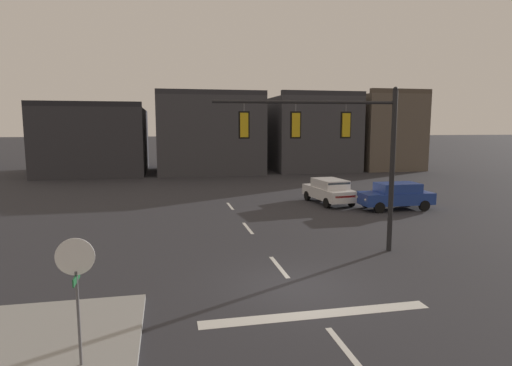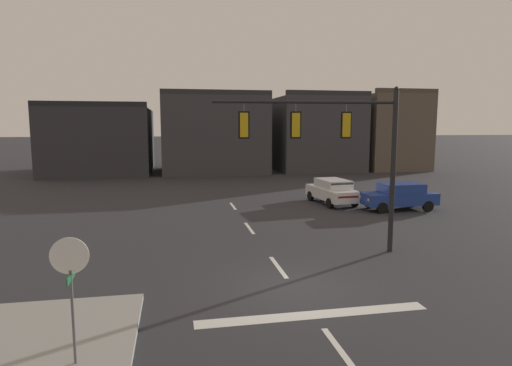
# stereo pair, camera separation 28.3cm
# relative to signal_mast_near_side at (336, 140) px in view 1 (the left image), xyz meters

# --- Properties ---
(ground_plane) EXTENTS (400.00, 400.00, 0.00)m
(ground_plane) POSITION_rel_signal_mast_near_side_xyz_m (-2.57, -3.24, -4.50)
(ground_plane) COLOR #2B2B30
(stop_bar_paint) EXTENTS (6.40, 0.50, 0.01)m
(stop_bar_paint) POSITION_rel_signal_mast_near_side_xyz_m (-2.57, -5.24, -4.49)
(stop_bar_paint) COLOR silver
(stop_bar_paint) RESTS_ON ground
(lane_centreline) EXTENTS (0.16, 26.40, 0.01)m
(lane_centreline) POSITION_rel_signal_mast_near_side_xyz_m (-2.57, -1.24, -4.49)
(lane_centreline) COLOR silver
(lane_centreline) RESTS_ON ground
(signal_mast_near_side) EXTENTS (7.15, 0.83, 6.54)m
(signal_mast_near_side) POSITION_rel_signal_mast_near_side_xyz_m (0.00, 0.00, 0.00)
(signal_mast_near_side) COLOR black
(signal_mast_near_side) RESTS_ON ground
(stop_sign) EXTENTS (0.76, 0.64, 2.83)m
(stop_sign) POSITION_rel_signal_mast_near_side_xyz_m (-8.26, -6.79, -2.35)
(stop_sign) COLOR #56565B
(stop_sign) RESTS_ON ground
(car_lot_nearside) EXTENTS (4.47, 1.95, 1.61)m
(car_lot_nearside) POSITION_rel_signal_mast_near_side_xyz_m (7.13, 7.71, -3.64)
(car_lot_nearside) COLOR navy
(car_lot_nearside) RESTS_ON ground
(car_lot_middle) EXTENTS (2.28, 4.59, 1.61)m
(car_lot_middle) POSITION_rel_signal_mast_near_side_xyz_m (3.89, 10.38, -3.64)
(car_lot_middle) COLOR silver
(car_lot_middle) RESTS_ON ground
(building_row) EXTENTS (41.24, 12.97, 9.01)m
(building_row) POSITION_rel_signal_mast_near_side_xyz_m (1.94, 32.55, -0.56)
(building_row) COLOR #2D2D33
(building_row) RESTS_ON ground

